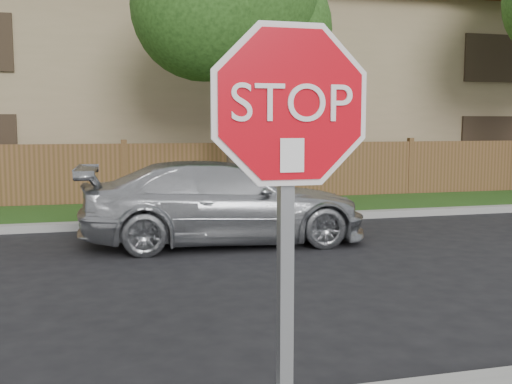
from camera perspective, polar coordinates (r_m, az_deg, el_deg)
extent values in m
cube|color=gray|center=(12.35, -11.70, -3.00)|extent=(70.00, 0.30, 0.15)
cube|color=#1E4714|center=(13.98, -12.06, -1.98)|extent=(70.00, 3.00, 0.12)
cube|color=brown|center=(15.49, -12.40, 1.57)|extent=(70.00, 0.12, 1.60)
cube|color=#9A875F|center=(21.06, -13.19, 8.78)|extent=(34.00, 8.00, 6.00)
cylinder|color=#382B21|center=(14.07, -1.95, 5.97)|extent=(0.44, 0.44, 3.92)
sphere|color=#1C3B12|center=(14.36, -2.00, 17.79)|extent=(3.80, 3.80, 3.80)
sphere|color=#1C3B12|center=(14.77, 1.28, 15.26)|extent=(3.00, 3.00, 3.00)
sphere|color=#1C3B12|center=(13.76, -5.01, 17.08)|extent=(3.20, 3.20, 3.20)
cube|color=gray|center=(2.84, 2.79, -10.25)|extent=(0.07, 0.06, 2.30)
cylinder|color=white|center=(2.66, 3.32, 8.28)|extent=(1.01, 0.02, 1.01)
cylinder|color=red|center=(2.65, 3.40, 8.29)|extent=(0.93, 0.02, 0.93)
cube|color=white|center=(2.63, 3.46, 3.51)|extent=(0.11, 0.00, 0.15)
imported|color=#ACAFB4|center=(10.46, -3.04, -1.00)|extent=(5.03, 2.21, 1.44)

